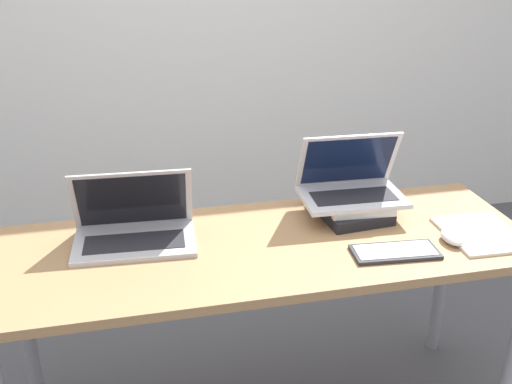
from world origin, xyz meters
name	(u,v)px	position (x,y,z in m)	size (l,w,h in m)	color
desk	(265,265)	(0.00, 0.31, 0.65)	(1.73, 0.61, 0.73)	#9E754C
laptop_left	(134,228)	(-0.40, 0.41, 0.78)	(0.39, 0.26, 0.23)	#B2B2B7
book_stack	(352,207)	(0.34, 0.44, 0.76)	(0.25, 0.27, 0.06)	black
laptop_on_books	(351,184)	(0.34, 0.45, 0.84)	(0.36, 0.24, 0.23)	silver
wireless_keyboard	(395,252)	(0.37, 0.15, 0.74)	(0.27, 0.14, 0.01)	#28282D
mouse	(452,237)	(0.58, 0.18, 0.75)	(0.06, 0.10, 0.04)	white
notepad	(481,234)	(0.70, 0.20, 0.74)	(0.24, 0.28, 0.01)	white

